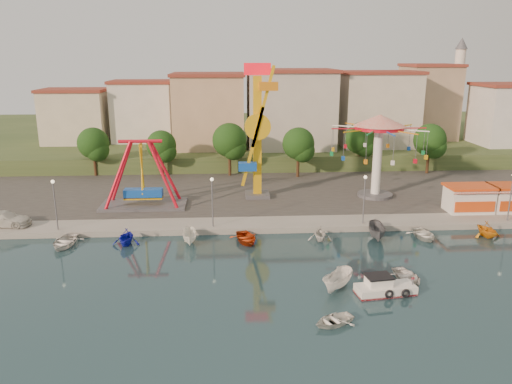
{
  "coord_description": "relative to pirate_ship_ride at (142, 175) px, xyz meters",
  "views": [
    {
      "loc": [
        -6.45,
        -36.8,
        18.06
      ],
      "look_at": [
        -3.4,
        14.0,
        4.0
      ],
      "focal_mm": 35.0,
      "sensor_mm": 36.0,
      "label": 1
    }
  ],
  "objects": [
    {
      "name": "wave_swinger",
      "position": [
        28.74,
        2.45,
        3.8
      ],
      "size": [
        11.6,
        11.6,
        10.4
      ],
      "color": "#59595E",
      "rests_on": "quay_deck"
    },
    {
      "name": "kamikaze_tower",
      "position": [
        13.89,
        2.96,
        4.2
      ],
      "size": [
        3.97,
        3.1,
        16.5
      ],
      "color": "#59595E",
      "rests_on": "quay_deck"
    },
    {
      "name": "lamp_post_2",
      "position": [
        24.39,
        -7.88,
        -1.29
      ],
      "size": [
        0.14,
        0.14,
        5.0
      ],
      "primitive_type": "cylinder",
      "color": "#59595E",
      "rests_on": "quay_deck"
    },
    {
      "name": "building_1",
      "position": [
        -4.94,
        30.5,
        2.92
      ],
      "size": [
        12.33,
        9.01,
        8.63
      ],
      "primitive_type": "cube",
      "color": "silver",
      "rests_on": "hill_terrace"
    },
    {
      "name": "moored_boat_2",
      "position": [
        6.19,
        -11.08,
        -3.71
      ],
      "size": [
        1.54,
        3.61,
        1.37
      ],
      "primitive_type": "imported",
      "rotation": [
        0.0,
        0.0,
        0.06
      ],
      "color": "white",
      "rests_on": "ground"
    },
    {
      "name": "hill_terrace",
      "position": [
        16.39,
        46.12,
        -2.89
      ],
      "size": [
        200.0,
        60.0,
        3.0
      ],
      "primitive_type": "cube",
      "color": "#384C26",
      "rests_on": "ground"
    },
    {
      "name": "moored_boat_4",
      "position": [
        19.17,
        -11.08,
        -3.66
      ],
      "size": [
        2.61,
        2.96,
        1.46
      ],
      "primitive_type": "imported",
      "rotation": [
        0.0,
        0.0,
        -0.08
      ],
      "color": "silver",
      "rests_on": "ground"
    },
    {
      "name": "tree_2",
      "position": [
        10.39,
        14.93,
        1.52
      ],
      "size": [
        5.02,
        5.02,
        7.85
      ],
      "color": "#382314",
      "rests_on": "quay_deck"
    },
    {
      "name": "moored_boat_1",
      "position": [
        -0.03,
        -11.08,
        -3.58
      ],
      "size": [
        2.86,
        3.26,
        1.63
      ],
      "primitive_type": "imported",
      "rotation": [
        0.0,
        0.0,
        -0.06
      ],
      "color": "#141AB6",
      "rests_on": "ground"
    },
    {
      "name": "building_4",
      "position": [
        35.46,
        31.32,
        3.22
      ],
      "size": [
        10.75,
        9.23,
        9.24
      ],
      "primitive_type": "cube",
      "color": "beige",
      "rests_on": "hill_terrace"
    },
    {
      "name": "asphalt_pad",
      "position": [
        16.39,
        9.12,
        -3.79
      ],
      "size": [
        90.0,
        28.0,
        0.01
      ],
      "primitive_type": "cube",
      "color": "#4C4944",
      "rests_on": "quay_deck"
    },
    {
      "name": "tree_5",
      "position": [
        40.39,
        14.66,
        1.31
      ],
      "size": [
        4.83,
        4.83,
        7.54
      ],
      "color": "#382314",
      "rests_on": "quay_deck"
    },
    {
      "name": "moored_boat_0",
      "position": [
        -6.01,
        -11.08,
        -3.97
      ],
      "size": [
        3.34,
        4.39,
        0.85
      ],
      "primitive_type": "imported",
      "rotation": [
        0.0,
        0.0,
        -0.1
      ],
      "color": "silver",
      "rests_on": "ground"
    },
    {
      "name": "ground",
      "position": [
        16.39,
        -20.88,
        -4.39
      ],
      "size": [
        200.0,
        200.0,
        0.0
      ],
      "primitive_type": "plane",
      "color": "#122B33",
      "rests_on": "ground"
    },
    {
      "name": "lamp_post_1",
      "position": [
        8.39,
        -7.88,
        -1.29
      ],
      "size": [
        0.14,
        0.14,
        5.0
      ],
      "primitive_type": "cylinder",
      "color": "#59595E",
      "rests_on": "quay_deck"
    },
    {
      "name": "tree_4",
      "position": [
        30.39,
        16.47,
        1.35
      ],
      "size": [
        4.86,
        4.86,
        7.6
      ],
      "color": "#382314",
      "rests_on": "quay_deck"
    },
    {
      "name": "moored_boat_6",
      "position": [
        29.85,
        -11.08,
        -4.0
      ],
      "size": [
        2.99,
        3.97,
        0.78
      ],
      "primitive_type": "imported",
      "rotation": [
        0.0,
        0.0,
        0.08
      ],
      "color": "silver",
      "rests_on": "ground"
    },
    {
      "name": "tree_0",
      "position": [
        -9.61,
        16.1,
        1.08
      ],
      "size": [
        4.6,
        4.6,
        7.19
      ],
      "color": "#382314",
      "rests_on": "quay_deck"
    },
    {
      "name": "rowboat_b",
      "position": [
        17.14,
        -27.18,
        -4.08
      ],
      "size": [
        3.66,
        3.25,
        0.63
      ],
      "primitive_type": "imported",
      "rotation": [
        0.0,
        0.0,
        -1.13
      ],
      "color": "white",
      "rests_on": "ground"
    },
    {
      "name": "building_5",
      "position": [
        48.76,
        29.45,
        4.21
      ],
      "size": [
        12.77,
        10.96,
        11.21
      ],
      "primitive_type": "cube",
      "color": "tan",
      "rests_on": "hill_terrace"
    },
    {
      "name": "rowboat_a",
      "position": [
        24.68,
        -20.71,
        -4.03
      ],
      "size": [
        3.17,
        3.94,
        0.73
      ],
      "primitive_type": "imported",
      "rotation": [
        0.0,
        0.0,
        0.21
      ],
      "color": "white",
      "rests_on": "ground"
    },
    {
      "name": "moored_boat_7",
      "position": [
        36.43,
        -11.08,
        -3.58
      ],
      "size": [
        3.19,
        3.53,
        1.63
      ],
      "primitive_type": "imported",
      "rotation": [
        0.0,
        0.0,
        0.18
      ],
      "color": "orange",
      "rests_on": "ground"
    },
    {
      "name": "minaret",
      "position": [
        52.39,
        33.12,
        8.15
      ],
      "size": [
        2.8,
        2.8,
        18.0
      ],
      "color": "silver",
      "rests_on": "hill_terrace"
    },
    {
      "name": "lamp_post_3",
      "position": [
        40.39,
        -7.88,
        -1.29
      ],
      "size": [
        0.14,
        0.14,
        5.0
      ],
      "primitive_type": "cylinder",
      "color": "#59595E",
      "rests_on": "quay_deck"
    },
    {
      "name": "pirate_ship_ride",
      "position": [
        0.0,
        0.0,
        0.0
      ],
      "size": [
        10.0,
        5.0,
        8.0
      ],
      "color": "#59595E",
      "rests_on": "quay_deck"
    },
    {
      "name": "van",
      "position": [
        -13.55,
        -6.45,
        -3.0
      ],
      "size": [
        5.67,
        2.74,
        1.59
      ],
      "primitive_type": "imported",
      "rotation": [
        0.0,
        0.0,
        1.47
      ],
      "color": "silver",
      "rests_on": "quay_deck"
    },
    {
      "name": "skiff",
      "position": [
        18.58,
        -22.0,
        -3.63
      ],
      "size": [
        3.67,
        4.03,
        1.54
      ],
      "primitive_type": "imported",
      "rotation": [
        0.0,
        0.0,
        -0.68
      ],
      "color": "white",
      "rests_on": "ground"
    },
    {
      "name": "lamp_post_0",
      "position": [
        -7.61,
        -7.88,
        -1.29
      ],
      "size": [
        0.14,
        0.14,
        5.0
      ],
      "primitive_type": "cylinder",
      "color": "#59595E",
      "rests_on": "quay_deck"
    },
    {
      "name": "moored_boat_3",
      "position": [
        11.74,
        -11.08,
        -3.99
      ],
      "size": [
        3.59,
        4.43,
        0.81
      ],
      "primitive_type": "imported",
      "rotation": [
        0.0,
        0.0,
        0.23
      ],
      "color": "#B8360E",
      "rests_on": "ground"
    },
    {
      "name": "tree_1",
      "position": [
        0.39,
        15.36,
        0.81
      ],
      "size": [
        4.35,
        4.35,
        6.8
      ],
      "color": "#382314",
      "rests_on": "quay_deck"
    },
    {
      "name": "building_2",
      "position": [
        8.21,
        31.08,
        4.22
      ],
      "size": [
        11.95,
        9.28,
        11.23
      ],
      "primitive_type": "cube",
      "color": "tan",
      "rests_on": "hill_terrace"
    },
    {
      "name": "building_0",
      "position": [
        -16.98,
        25.18,
        4.54
      ],
      "size": [
        9.26,
        9.53,
        11.87
      ],
      "primitive_type": "cube",
      "color": "beige",
      "rests_on": "hill_terrace"
    },
    {
      "name": "building_3",
      "position": [
        21.99,
        27.92,
        3.2
      ],
      "size": [
        12.59,
        10.5,
        9.2
      ],
      "primitive_type": "cube",
      "color": "beige",
      "rests_on": "hill_terrace"
    },
    {
      "name": "cabin_motorboat",
      "position": [
        22.05,
        -22.84,
        -3.96
      ],
      "size": [
        4.83,
        2.37,
        1.63
      ],
      "rotation": [
        0.0,
        0.0,
        0.13
      ],
      "color": "white",
      "rests_on": "ground"
    },
    {
      "name": "moored_boat_5",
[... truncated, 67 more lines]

